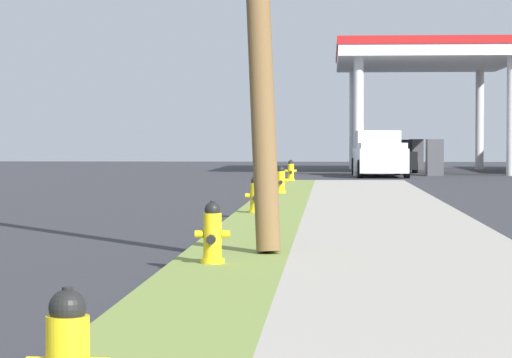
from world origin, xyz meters
The scene contains 6 objects.
fire_hydrant_second centered at (0.52, 11.87, 0.45)m, with size 0.42×0.38×0.74m.
fire_hydrant_third centered at (0.44, 21.31, 0.45)m, with size 0.42×0.37×0.74m.
fire_hydrant_fourth centered at (0.58, 29.84, 0.45)m, with size 0.42×0.37×0.74m.
fire_hydrant_fifth centered at (0.54, 39.36, 0.45)m, with size 0.42×0.38×0.74m.
car_black_by_near_pump centered at (4.96, 54.47, 0.72)m, with size 2.21×4.62×1.57m.
truck_white_at_forecourt centered at (4.04, 47.78, 0.91)m, with size 2.29×5.47×1.97m.
Camera 1 is at (1.92, -1.81, 1.60)m, focal length 81.07 mm.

